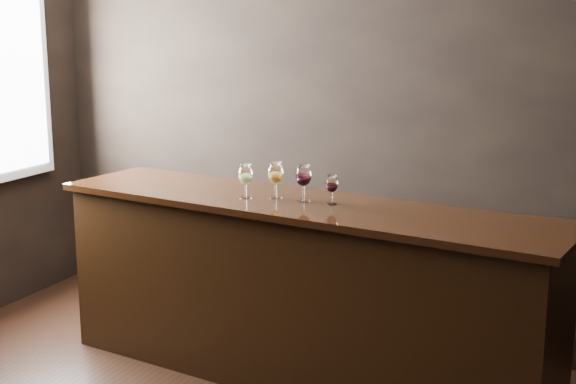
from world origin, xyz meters
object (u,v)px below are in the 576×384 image
at_px(glass_red_b, 332,184).
at_px(glass_white, 246,175).
at_px(glass_amber, 276,174).
at_px(glass_red_a, 304,176).
at_px(back_bar_shelf, 449,277).
at_px(bar_counter, 299,295).

bearing_deg(glass_red_b, glass_white, -174.69).
relative_size(glass_amber, glass_red_a, 1.00).
relative_size(glass_red_a, glass_red_b, 1.27).
bearing_deg(glass_white, back_bar_shelf, 45.60).
bearing_deg(back_bar_shelf, bar_counter, -124.06).
distance_m(bar_counter, glass_red_a, 0.71).
xyz_separation_m(bar_counter, back_bar_shelf, (0.66, 0.98, -0.09)).
distance_m(glass_red_a, glass_red_b, 0.18).
distance_m(back_bar_shelf, glass_red_a, 1.41).
bearing_deg(back_bar_shelf, glass_red_a, -124.40).
bearing_deg(bar_counter, glass_red_a, 76.53).
height_order(glass_white, glass_red_b, glass_white).
bearing_deg(glass_red_a, bar_counter, -111.26).
bearing_deg(glass_red_b, glass_amber, 176.87).
xyz_separation_m(bar_counter, glass_white, (-0.33, -0.03, 0.70)).
height_order(glass_amber, glass_red_b, glass_amber).
bearing_deg(glass_amber, glass_red_b, -3.13).
distance_m(glass_white, glass_red_a, 0.35).
bearing_deg(glass_red_b, back_bar_shelf, 63.81).
relative_size(bar_counter, glass_amber, 14.09).
bearing_deg(glass_amber, bar_counter, -12.09).
bearing_deg(glass_amber, back_bar_shelf, 48.68).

